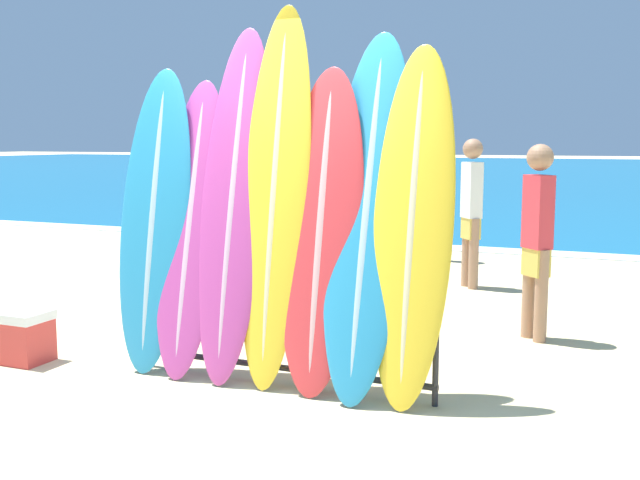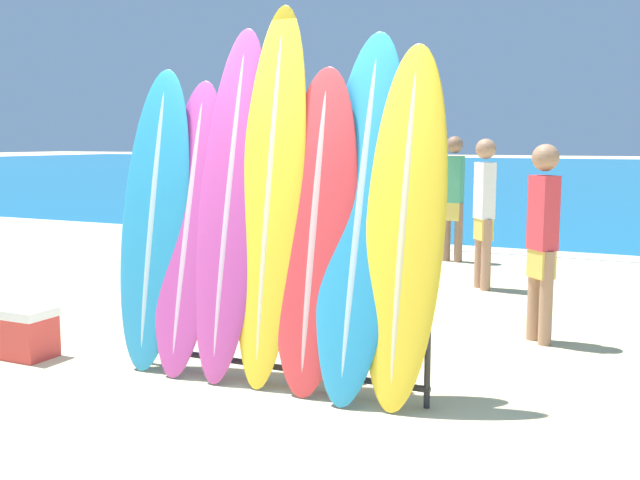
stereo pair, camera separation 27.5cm
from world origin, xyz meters
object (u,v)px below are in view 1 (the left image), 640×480
object	(u,v)px
surfboard_rack	(275,316)
surfboard_slot_2	(234,204)
surfboard_slot_4	(321,231)
surfboard_slot_6	(413,226)
person_mid_beach	(352,203)
person_far_left	(471,207)
surfboard_slot_3	(275,196)
cooler_box	(19,336)
person_near_water	(437,193)
surfboard_slot_5	(367,215)
surfboard_slot_0	(155,220)
surfboard_slot_1	(191,228)
person_far_right	(537,234)

from	to	relation	value
surfboard_rack	surfboard_slot_2	distance (m)	0.83
surfboard_slot_4	surfboard_slot_6	world-z (taller)	surfboard_slot_6
person_mid_beach	person_far_left	world-z (taller)	person_mid_beach
surfboard_rack	surfboard_slot_3	xyz separation A→B (m)	(-0.01, 0.04, 0.82)
surfboard_slot_2	cooler_box	xyz separation A→B (m)	(-1.71, -0.32, -1.04)
surfboard_slot_3	surfboard_slot_2	bearing A→B (deg)	-179.86
person_near_water	surfboard_slot_2	bearing A→B (deg)	-82.56
person_near_water	person_far_left	size ratio (longest dim) A/B	1.02
surfboard_slot_5	person_near_water	distance (m)	5.72
surfboard_rack	surfboard_slot_4	xyz separation A→B (m)	(0.34, 0.01, 0.61)
surfboard_rack	person_far_left	world-z (taller)	person_far_left
surfboard_rack	surfboard_slot_2	bearing A→B (deg)	173.50
surfboard_slot_5	person_near_water	world-z (taller)	surfboard_slot_5
person_near_water	surfboard_rack	bearing A→B (deg)	-79.27
surfboard_slot_2	person_mid_beach	size ratio (longest dim) A/B	1.44
surfboard_slot_0	cooler_box	distance (m)	1.43
surfboard_slot_1	person_near_water	xyz separation A→B (m)	(0.36, 5.67, -0.11)
surfboard_slot_6	person_near_water	distance (m)	5.82
surfboard_slot_2	surfboard_slot_6	bearing A→B (deg)	-1.10
surfboard_slot_3	person_far_left	xyz separation A→B (m)	(0.54, 3.91, -0.38)
surfboard_slot_1	person_near_water	distance (m)	5.69
surfboard_slot_3	surfboard_slot_4	world-z (taller)	surfboard_slot_3
surfboard_slot_5	person_far_left	distance (m)	3.90
surfboard_slot_3	person_far_left	bearing A→B (deg)	82.14
surfboard_slot_1	person_mid_beach	bearing A→B (deg)	92.49
surfboard_slot_3	person_far_right	size ratio (longest dim) A/B	1.58
surfboard_slot_1	surfboard_slot_5	distance (m)	1.33
surfboard_slot_6	person_far_right	xyz separation A→B (m)	(0.54, 1.89, -0.25)
surfboard_slot_2	surfboard_slot_5	xyz separation A→B (m)	(0.98, 0.02, -0.04)
surfboard_rack	cooler_box	xyz separation A→B (m)	(-2.04, -0.28, -0.28)
surfboard_rack	person_near_water	bearing A→B (deg)	93.10
surfboard_slot_6	surfboard_slot_0	bearing A→B (deg)	-179.92
surfboard_slot_6	person_mid_beach	size ratio (longest dim) A/B	1.33
surfboard_slot_3	person_near_water	size ratio (longest dim) A/B	1.50
person_far_right	surfboard_slot_0	bearing A→B (deg)	-96.57
person_near_water	person_far_left	world-z (taller)	person_near_water
person_mid_beach	cooler_box	world-z (taller)	person_mid_beach
surfboard_slot_3	person_far_left	size ratio (longest dim) A/B	1.54
surfboard_slot_1	surfboard_slot_3	size ratio (longest dim) A/B	0.81
surfboard_slot_3	person_far_right	distance (m)	2.43
cooler_box	person_far_right	bearing A→B (deg)	31.68
surfboard_slot_4	surfboard_slot_6	size ratio (longest dim) A/B	0.95
person_far_left	person_far_right	xyz separation A→B (m)	(0.97, -2.04, -0.03)
surfboard_slot_5	person_far_right	distance (m)	2.06
surfboard_rack	cooler_box	world-z (taller)	surfboard_rack
cooler_box	surfboard_rack	bearing A→B (deg)	7.92
surfboard_slot_0	person_far_right	xyz separation A→B (m)	(2.48, 1.89, -0.20)
person_near_water	surfboard_slot_3	bearing A→B (deg)	-79.31
surfboard_slot_0	surfboard_slot_6	world-z (taller)	surfboard_slot_6
surfboard_slot_3	person_mid_beach	bearing A→B (deg)	102.55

